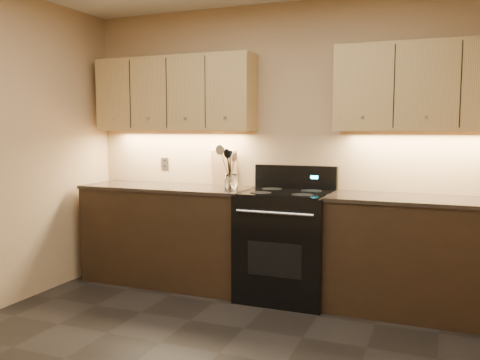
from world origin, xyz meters
name	(u,v)px	position (x,y,z in m)	size (l,w,h in m)	color
wall_back	(289,147)	(0.00, 2.00, 1.30)	(4.00, 0.04, 2.60)	tan
counter_left	(168,234)	(-1.10, 1.70, 0.47)	(1.62, 0.62, 0.93)	black
counter_right	(421,256)	(1.18, 1.70, 0.47)	(1.46, 0.62, 0.93)	black
stove	(286,243)	(0.08, 1.68, 0.48)	(0.76, 0.68, 1.14)	black
upper_cab_left	(174,94)	(-1.10, 1.85, 1.80)	(1.60, 0.30, 0.70)	tan
upper_cab_right	(427,87)	(1.18, 1.85, 1.80)	(1.44, 0.30, 0.70)	tan
outlet_plate	(165,163)	(-1.30, 1.99, 1.12)	(0.09, 0.01, 0.12)	#B2B5BA
utensil_crock	(231,183)	(-0.42, 1.63, 0.99)	(0.12, 0.12, 0.14)	white
cutting_board	(225,168)	(-0.63, 1.97, 1.10)	(0.27, 0.02, 0.34)	tan
wooden_spoon	(229,171)	(-0.44, 1.63, 1.10)	(0.06, 0.06, 0.31)	tan
black_spoon	(231,168)	(-0.43, 1.66, 1.12)	(0.06, 0.06, 0.36)	black
black_turner	(231,169)	(-0.42, 1.62, 1.12)	(0.08, 0.08, 0.35)	black
steel_skimmer	(232,167)	(-0.40, 1.61, 1.14)	(0.09, 0.09, 0.38)	silver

